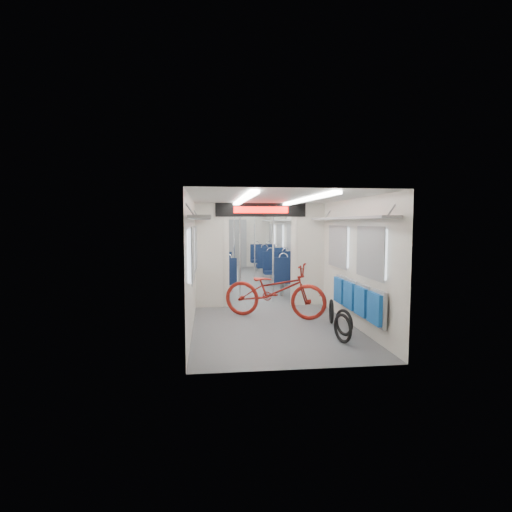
% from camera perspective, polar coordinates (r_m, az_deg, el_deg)
% --- Properties ---
extents(carriage, '(12.00, 12.02, 2.31)m').
position_cam_1_polar(carriage, '(10.66, -0.60, 2.80)').
color(carriage, '#515456').
rests_on(carriage, ground).
extents(bicycle, '(2.16, 1.46, 1.07)m').
position_cam_1_polar(bicycle, '(7.89, 2.68, -4.94)').
color(bicycle, maroon).
rests_on(bicycle, ground).
extents(flip_bench, '(0.12, 2.14, 0.56)m').
position_cam_1_polar(flip_bench, '(7.08, 14.15, -5.86)').
color(flip_bench, gray).
rests_on(flip_bench, carriage).
extents(bike_hoop_a, '(0.17, 0.46, 0.47)m').
position_cam_1_polar(bike_hoop_a, '(6.45, 12.27, -10.26)').
color(bike_hoop_a, black).
rests_on(bike_hoop_a, ground).
extents(bike_hoop_b, '(0.19, 0.44, 0.44)m').
position_cam_1_polar(bike_hoop_b, '(6.86, 12.44, -9.46)').
color(bike_hoop_b, black).
rests_on(bike_hoop_b, ground).
extents(bike_hoop_c, '(0.14, 0.45, 0.45)m').
position_cam_1_polar(bike_hoop_c, '(7.61, 10.71, -7.96)').
color(bike_hoop_c, black).
rests_on(bike_hoop_c, ground).
extents(seat_bay_near_left, '(0.93, 2.16, 1.13)m').
position_cam_1_polar(seat_bay_near_left, '(10.81, -5.61, -2.22)').
color(seat_bay_near_left, '#0C1937').
rests_on(seat_bay_near_left, ground).
extents(seat_bay_near_right, '(0.93, 2.16, 1.12)m').
position_cam_1_polar(seat_bay_near_right, '(11.05, 4.12, -2.06)').
color(seat_bay_near_right, '#0C1937').
rests_on(seat_bay_near_right, ground).
extents(seat_bay_far_left, '(0.93, 2.16, 1.13)m').
position_cam_1_polar(seat_bay_far_left, '(14.59, -5.94, -0.41)').
color(seat_bay_far_left, '#0C1937').
rests_on(seat_bay_far_left, ground).
extents(seat_bay_far_right, '(0.95, 2.27, 1.16)m').
position_cam_1_polar(seat_bay_far_right, '(14.40, 1.54, -0.40)').
color(seat_bay_far_right, '#0C1937').
rests_on(seat_bay_far_right, ground).
extents(stanchion_near_left, '(0.04, 0.04, 2.30)m').
position_cam_1_polar(stanchion_near_left, '(9.45, -2.29, 0.41)').
color(stanchion_near_left, silver).
rests_on(stanchion_near_left, ground).
extents(stanchion_near_right, '(0.04, 0.04, 2.30)m').
position_cam_1_polar(stanchion_near_right, '(9.37, 2.45, 0.37)').
color(stanchion_near_right, silver).
rests_on(stanchion_near_right, ground).
extents(stanchion_far_left, '(0.04, 0.04, 2.30)m').
position_cam_1_polar(stanchion_far_left, '(12.64, -3.14, 1.52)').
color(stanchion_far_left, silver).
rests_on(stanchion_far_left, ground).
extents(stanchion_far_right, '(0.04, 0.04, 2.30)m').
position_cam_1_polar(stanchion_far_right, '(12.53, -0.20, 1.49)').
color(stanchion_far_right, silver).
rests_on(stanchion_far_right, ground).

